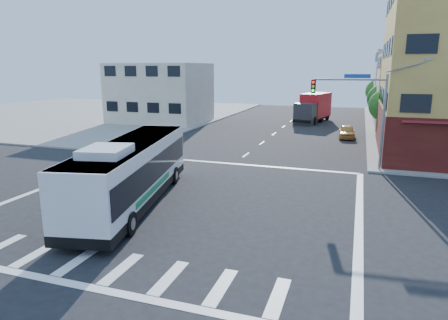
% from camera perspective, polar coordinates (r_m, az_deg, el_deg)
% --- Properties ---
extents(ground, '(120.00, 120.00, 0.00)m').
position_cam_1_polar(ground, '(23.04, -5.68, -5.84)').
color(ground, black).
rests_on(ground, ground).
extents(sidewalk_nw, '(50.00, 50.00, 0.15)m').
position_cam_1_polar(sidewalk_nw, '(70.74, -20.10, 6.31)').
color(sidewalk_nw, gray).
rests_on(sidewalk_nw, ground).
extents(building_east_near, '(12.06, 10.06, 9.00)m').
position_cam_1_polar(building_east_near, '(54.44, 27.35, 8.55)').
color(building_east_near, '#BCAD8F').
rests_on(building_east_near, ground).
extents(building_east_far, '(12.06, 10.06, 10.00)m').
position_cam_1_polar(building_east_far, '(68.28, 25.74, 9.77)').
color(building_east_far, '#ABABA6').
rests_on(building_east_far, ground).
extents(building_west, '(12.06, 10.06, 8.00)m').
position_cam_1_polar(building_west, '(56.34, -9.06, 9.42)').
color(building_west, beige).
rests_on(building_west, ground).
extents(signal_mast_ne, '(7.91, 1.13, 8.07)m').
position_cam_1_polar(signal_mast_ne, '(30.53, 18.79, 7.76)').
color(signal_mast_ne, gray).
rests_on(signal_mast_ne, ground).
extents(street_tree_a, '(3.60, 3.60, 5.53)m').
position_cam_1_polar(street_tree_a, '(47.97, 22.21, 7.51)').
color(street_tree_a, '#371F14').
rests_on(street_tree_a, ground).
extents(street_tree_b, '(3.80, 3.80, 5.79)m').
position_cam_1_polar(street_tree_b, '(55.92, 21.80, 8.38)').
color(street_tree_b, '#371F14').
rests_on(street_tree_b, ground).
extents(street_tree_c, '(3.40, 3.40, 5.29)m').
position_cam_1_polar(street_tree_c, '(63.92, 21.46, 8.62)').
color(street_tree_c, '#371F14').
rests_on(street_tree_c, ground).
extents(street_tree_d, '(4.00, 4.00, 6.03)m').
position_cam_1_polar(street_tree_d, '(71.87, 21.24, 9.37)').
color(street_tree_d, '#371F14').
rests_on(street_tree_d, ground).
extents(transit_bus, '(5.43, 13.40, 3.88)m').
position_cam_1_polar(transit_bus, '(22.46, -13.01, -1.56)').
color(transit_bus, black).
rests_on(transit_bus, ground).
extents(box_truck, '(4.32, 9.12, 3.95)m').
position_cam_1_polar(box_truck, '(57.20, 12.63, 7.22)').
color(box_truck, '#29292E').
rests_on(box_truck, ground).
extents(parked_car, '(1.86, 4.20, 1.41)m').
position_cam_1_polar(parked_car, '(45.15, 17.14, 3.91)').
color(parked_car, gold).
rests_on(parked_car, ground).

